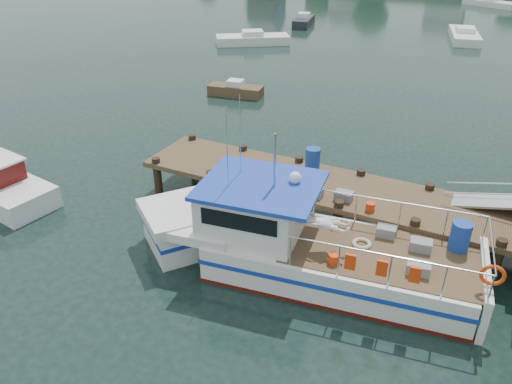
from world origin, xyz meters
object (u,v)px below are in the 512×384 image
at_px(moored_a, 253,39).
at_px(moored_e, 304,21).
at_px(moored_rowboat, 236,90).
at_px(moored_far, 490,3).
at_px(moored_d, 464,35).
at_px(lobster_boat, 296,243).
at_px(dock, 493,197).

xyz_separation_m(moored_a, moored_e, (0.92, 9.64, 0.03)).
bearing_deg(moored_rowboat, moored_far, 96.70).
distance_m(moored_rowboat, moored_d, 25.51).
xyz_separation_m(moored_far, moored_e, (-15.95, -21.48, 0.07)).
relative_size(lobster_boat, moored_far, 1.73).
height_order(dock, moored_rowboat, dock).
xyz_separation_m(dock, moored_a, (-20.72, 24.18, -1.81)).
height_order(dock, lobster_boat, lobster_boat).
xyz_separation_m(moored_far, moored_a, (-16.87, -31.11, 0.03)).
bearing_deg(moored_rowboat, dock, -14.85).
bearing_deg(moored_far, dock, -76.62).
xyz_separation_m(dock, moored_e, (-19.80, 33.82, -1.78)).
distance_m(dock, moored_rowboat, 18.97).
distance_m(lobster_boat, moored_far, 58.67).
height_order(lobster_boat, moored_a, lobster_boat).
height_order(moored_rowboat, moored_far, moored_far).
bearing_deg(moored_a, moored_d, 18.24).
xyz_separation_m(lobster_boat, moored_a, (-15.55, 27.54, -0.55)).
height_order(moored_far, moored_a, moored_a).
bearing_deg(moored_far, lobster_boat, -81.89).
xyz_separation_m(lobster_boat, moored_rowboat, (-10.09, 14.47, -0.62)).
bearing_deg(moored_d, lobster_boat, -73.21).
bearing_deg(moored_rowboat, moored_e, 122.49).
relative_size(dock, lobster_boat, 1.46).
relative_size(moored_a, moored_e, 1.36).
relative_size(moored_rowboat, moored_far, 0.54).
bearing_deg(moored_d, moored_rowboat, -97.20).
relative_size(moored_far, moored_a, 1.03).
distance_m(dock, moored_e, 39.23).
bearing_deg(moored_rowboat, lobster_boat, -33.92).
height_order(moored_rowboat, moored_e, moored_e).
distance_m(moored_a, moored_e, 9.68).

